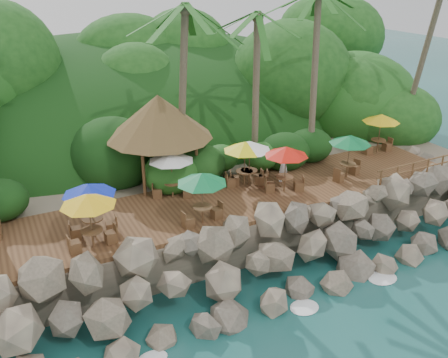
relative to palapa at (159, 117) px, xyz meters
name	(u,v)px	position (x,y,z in m)	size (l,w,h in m)	color
ground	(291,310)	(1.88, -9.54, -5.79)	(140.00, 140.00, 0.00)	#19514F
land_base	(156,157)	(1.88, 6.46, -4.74)	(32.00, 25.20, 2.10)	gray
jungle_hill	(125,138)	(1.88, 13.96, -5.79)	(44.80, 28.00, 15.40)	#143811
seawall	(266,261)	(1.88, -7.54, -4.64)	(29.00, 4.00, 2.30)	gray
terrace	(224,202)	(1.88, -3.54, -3.59)	(26.00, 5.00, 0.20)	brown
jungle_foliage	(162,177)	(1.88, 5.46, -5.79)	(44.00, 16.00, 12.00)	#143811
foam_line	(287,305)	(1.88, -9.24, -5.76)	(25.20, 0.80, 0.06)	white
palapa	(159,117)	(0.00, 0.00, 0.00)	(5.43, 5.43, 4.60)	brown
dining_clusters	(217,162)	(1.60, -3.39, -1.51)	(24.28, 5.40, 2.39)	brown
railing	(428,165)	(12.93, -5.89, -2.88)	(7.20, 0.10, 1.00)	brown
waiter	(283,165)	(5.63, -2.95, -2.60)	(0.65, 0.43, 1.79)	white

